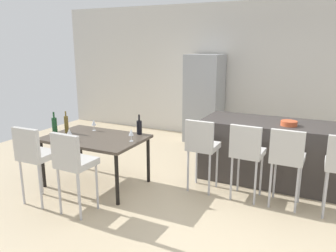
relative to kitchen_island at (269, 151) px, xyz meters
name	(u,v)px	position (x,y,z in m)	size (l,w,h in m)	color
ground_plane	(224,193)	(-0.46, -0.77, -0.46)	(10.00, 10.00, 0.00)	#C6B28E
back_wall	(267,74)	(-0.46, 2.08, 0.99)	(10.00, 0.12, 2.90)	beige
kitchen_island	(269,151)	(0.00, 0.00, 0.00)	(2.01, 0.91, 0.92)	#383330
bar_chair_left	(202,144)	(-0.79, -0.84, 0.24)	(0.41, 0.41, 1.05)	beige
bar_chair_middle	(247,150)	(-0.16, -0.84, 0.24)	(0.42, 0.42, 1.05)	beige
bar_chair_right	(287,156)	(0.35, -0.84, 0.24)	(0.41, 0.41, 1.05)	beige
dining_table	(95,141)	(-2.27, -1.30, 0.22)	(1.42, 0.95, 0.74)	#4C4238
dining_chair_near	(34,153)	(-2.58, -2.14, 0.24)	(0.40, 0.40, 1.05)	beige
dining_chair_far	(73,160)	(-1.95, -2.14, 0.24)	(0.41, 0.41, 1.05)	beige
wine_bottle_near	(66,124)	(-2.80, -1.29, 0.41)	(0.06, 0.06, 0.33)	brown
wine_bottle_middle	(139,127)	(-1.76, -0.89, 0.39)	(0.08, 0.08, 0.30)	black
wine_bottle_far	(55,126)	(-2.90, -1.44, 0.41)	(0.08, 0.08, 0.34)	#194723
wine_glass_left	(69,132)	(-2.47, -1.61, 0.40)	(0.07, 0.07, 0.17)	silver
wine_glass_right	(131,133)	(-1.67, -1.26, 0.40)	(0.07, 0.07, 0.17)	silver
wine_glass_end	(94,123)	(-2.51, -1.01, 0.40)	(0.07, 0.07, 0.17)	silver
refrigerator	(204,98)	(-1.65, 1.64, 0.46)	(0.72, 0.68, 1.84)	#939699
fruit_bowl	(289,123)	(0.27, -0.13, 0.50)	(0.23, 0.23, 0.07)	#C6512D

